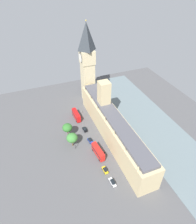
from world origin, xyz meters
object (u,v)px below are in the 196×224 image
Objects in this scene: car_white_kerbside at (113,182)px; street_lamp_slot_11 at (70,132)px; double_decker_bus_under_trees at (76,115)px; car_black_leading at (85,129)px; clock_tower at (87,63)px; double_decker_bus_far_end at (98,152)px; car_blue_opposite_hall at (90,140)px; parliament_building at (112,125)px; plane_tree_midblock at (67,128)px; pedestrian_by_river_gate at (104,153)px; street_lamp_slot_10 at (75,143)px; pedestrian_corner at (82,112)px; plane_tree_trailing at (72,138)px; car_yellow_cab_near_tower at (105,170)px.

car_white_kerbside is 0.71× the size of street_lamp_slot_11.
double_decker_bus_under_trees is 1.53× the size of street_lamp_slot_11.
clock_tower is at bearing 63.08° from car_black_leading.
double_decker_bus_far_end is 2.19× the size of car_white_kerbside.
car_black_leading and car_blue_opposite_hall have the same top height.
parliament_building is 24.61m from plane_tree_midblock.
double_decker_bus_under_trees is 33.54m from pedestrian_by_river_gate.
car_black_leading is 15.04m from street_lamp_slot_10.
plane_tree_trailing reaches higher than pedestrian_corner.
plane_tree_trailing is at bearing 60.02° from clock_tower.
double_decker_bus_far_end is at bearing 138.19° from street_lamp_slot_10.
clock_tower is at bearing -90.59° from parliament_building.
car_white_kerbside is at bearing -87.31° from car_yellow_cab_near_tower.
double_decker_bus_under_trees is 50.37m from car_white_kerbside.
car_blue_opposite_hall is 27.14m from pedestrian_corner.
pedestrian_corner is at bearing -71.25° from parliament_building.
car_blue_opposite_hall is at bearing -179.78° from pedestrian_corner.
clock_tower reaches higher than street_lamp_slot_11.
clock_tower reaches higher than car_yellow_cab_near_tower.
pedestrian_by_river_gate is 24.24m from plane_tree_midblock.
car_blue_opposite_hall is 20.77m from car_yellow_cab_near_tower.
car_black_leading is 9.61m from car_blue_opposite_hall.
car_white_kerbside is (-1.77, 50.30, -1.75)m from double_decker_bus_under_trees.
pedestrian_corner is 31.63m from street_lamp_slot_10.
pedestrian_by_river_gate is at bearing 103.89° from car_blue_opposite_hall.
parliament_building reaches higher than street_lamp_slot_10.
double_decker_bus_under_trees is 1.26× the size of plane_tree_trailing.
car_yellow_cab_near_tower is (12.96, 20.61, -7.12)m from parliament_building.
parliament_building is 1.38× the size of clock_tower.
car_yellow_cab_near_tower is (-0.06, 20.77, -0.00)m from car_blue_opposite_hall.
street_lamp_slot_10 is (12.85, 28.70, 3.43)m from pedestrian_corner.
double_decker_bus_under_trees is at bearing 51.59° from clock_tower.
parliament_building reaches higher than street_lamp_slot_11.
street_lamp_slot_11 is (13.47, 20.51, 4.08)m from pedestrian_corner.
plane_tree_trailing is at bearing -52.58° from double_decker_bus_far_end.
parliament_building is 22.43m from street_lamp_slot_10.
double_decker_bus_under_trees is 22.47m from car_blue_opposite_hall.
clock_tower reaches higher than plane_tree_trailing.
plane_tree_midblock reaches higher than plane_tree_trailing.
clock_tower reaches higher than car_black_leading.
double_decker_bus_under_trees is 7.00× the size of pedestrian_corner.
clock_tower is 4.98× the size of double_decker_bus_far_end.
parliament_building is at bearing 62.31° from car_white_kerbside.
pedestrian_by_river_gate is at bearing 79.61° from clock_tower.
double_decker_bus_far_end is 13.01m from street_lamp_slot_10.
double_decker_bus_under_trees is 1.82× the size of street_lamp_slot_10.
plane_tree_trailing is (13.53, 26.19, 5.19)m from pedestrian_corner.
plane_tree_trailing is (10.31, -11.13, 3.23)m from double_decker_bus_far_end.
car_yellow_cab_near_tower reaches higher than pedestrian_by_river_gate.
car_white_kerbside is (12.82, 68.70, -26.64)m from clock_tower.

